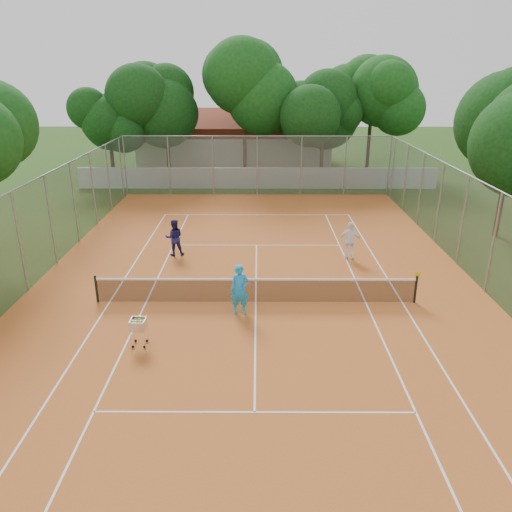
{
  "coord_description": "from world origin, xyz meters",
  "views": [
    {
      "loc": [
        0.09,
        -16.88,
        8.24
      ],
      "look_at": [
        0.0,
        1.5,
        1.3
      ],
      "focal_mm": 35.0,
      "sensor_mm": 36.0,
      "label": 1
    }
  ],
  "objects_px": {
    "clubhouse": "(235,139)",
    "player_far_left": "(174,238)",
    "player_near": "(240,290)",
    "player_far_right": "(350,241)",
    "tennis_net": "(256,290)",
    "ball_hopper": "(139,331)"
  },
  "relations": [
    {
      "from": "player_far_left",
      "to": "player_far_right",
      "type": "relative_size",
      "value": 0.98
    },
    {
      "from": "clubhouse",
      "to": "player_near",
      "type": "xyz_separation_m",
      "value": [
        1.44,
        -29.9,
        -1.26
      ]
    },
    {
      "from": "clubhouse",
      "to": "player_near",
      "type": "relative_size",
      "value": 8.94
    },
    {
      "from": "tennis_net",
      "to": "player_near",
      "type": "height_order",
      "value": "player_near"
    },
    {
      "from": "tennis_net",
      "to": "player_near",
      "type": "xyz_separation_m",
      "value": [
        -0.56,
        -0.9,
        0.43
      ]
    },
    {
      "from": "player_far_left",
      "to": "ball_hopper",
      "type": "relative_size",
      "value": 1.72
    },
    {
      "from": "tennis_net",
      "to": "player_near",
      "type": "distance_m",
      "value": 1.14
    },
    {
      "from": "clubhouse",
      "to": "player_far_left",
      "type": "xyz_separation_m",
      "value": [
        -1.81,
        -23.98,
        -1.32
      ]
    },
    {
      "from": "tennis_net",
      "to": "ball_hopper",
      "type": "bearing_deg",
      "value": -139.41
    },
    {
      "from": "player_near",
      "to": "player_far_right",
      "type": "bearing_deg",
      "value": 44.85
    },
    {
      "from": "tennis_net",
      "to": "clubhouse",
      "type": "relative_size",
      "value": 0.72
    },
    {
      "from": "player_near",
      "to": "player_far_left",
      "type": "relative_size",
      "value": 1.07
    },
    {
      "from": "player_near",
      "to": "clubhouse",
      "type": "bearing_deg",
      "value": 89.09
    },
    {
      "from": "clubhouse",
      "to": "player_near",
      "type": "distance_m",
      "value": 29.96
    },
    {
      "from": "player_near",
      "to": "tennis_net",
      "type": "bearing_deg",
      "value": 54.54
    },
    {
      "from": "player_far_left",
      "to": "ball_hopper",
      "type": "height_order",
      "value": "player_far_left"
    },
    {
      "from": "tennis_net",
      "to": "ball_hopper",
      "type": "xyz_separation_m",
      "value": [
        -3.65,
        -3.13,
        0.01
      ]
    },
    {
      "from": "player_far_right",
      "to": "ball_hopper",
      "type": "bearing_deg",
      "value": 61.64
    },
    {
      "from": "player_near",
      "to": "player_far_right",
      "type": "xyz_separation_m",
      "value": [
        4.82,
        5.45,
        -0.04
      ]
    },
    {
      "from": "tennis_net",
      "to": "player_far_left",
      "type": "distance_m",
      "value": 6.31
    },
    {
      "from": "clubhouse",
      "to": "player_far_right",
      "type": "xyz_separation_m",
      "value": [
        6.26,
        -24.44,
        -1.31
      ]
    },
    {
      "from": "player_far_right",
      "to": "clubhouse",
      "type": "bearing_deg",
      "value": -58.14
    }
  ]
}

